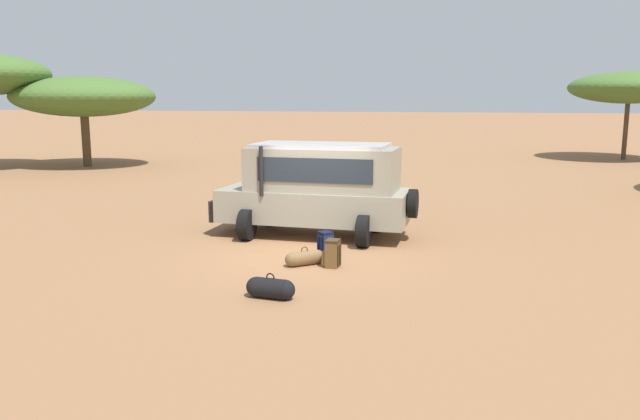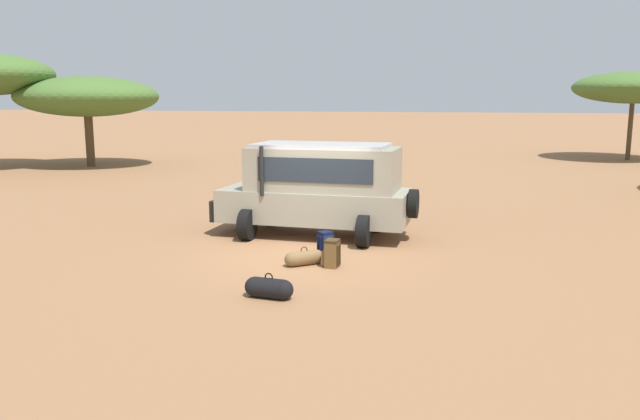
{
  "view_description": "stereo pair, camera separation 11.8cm",
  "coord_description": "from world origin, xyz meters",
  "px_view_note": "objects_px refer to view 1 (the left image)",
  "views": [
    {
      "loc": [
        4.05,
        -13.43,
        3.57
      ],
      "look_at": [
        0.21,
        0.45,
        1.0
      ],
      "focal_mm": 35.0,
      "sensor_mm": 36.0,
      "label": 1
    },
    {
      "loc": [
        4.17,
        -13.4,
        3.57
      ],
      "look_at": [
        0.21,
        0.45,
        1.0
      ],
      "focal_mm": 35.0,
      "sensor_mm": 36.0,
      "label": 2
    }
  ],
  "objects_px": {
    "backpack_cluster_center": "(332,254)",
    "duffel_bag_soft_canvas": "(270,288)",
    "acacia_tree_left_mid": "(83,97)",
    "acacia_tree_centre_back": "(629,88)",
    "duffel_bag_low_black_case": "(305,258)",
    "backpack_beside_front_wheel": "(326,245)",
    "safari_vehicle": "(318,187)"
  },
  "relations": [
    {
      "from": "backpack_beside_front_wheel",
      "to": "acacia_tree_centre_back",
      "type": "height_order",
      "value": "acacia_tree_centre_back"
    },
    {
      "from": "safari_vehicle",
      "to": "acacia_tree_centre_back",
      "type": "distance_m",
      "value": 27.96
    },
    {
      "from": "backpack_cluster_center",
      "to": "acacia_tree_centre_back",
      "type": "distance_m",
      "value": 30.3
    },
    {
      "from": "backpack_beside_front_wheel",
      "to": "backpack_cluster_center",
      "type": "distance_m",
      "value": 0.88
    },
    {
      "from": "safari_vehicle",
      "to": "acacia_tree_centre_back",
      "type": "xyz_separation_m",
      "value": [
        11.91,
        25.13,
        2.93
      ]
    },
    {
      "from": "backpack_cluster_center",
      "to": "acacia_tree_left_mid",
      "type": "bearing_deg",
      "value": 137.58
    },
    {
      "from": "safari_vehicle",
      "to": "duffel_bag_soft_canvas",
      "type": "bearing_deg",
      "value": -83.69
    },
    {
      "from": "backpack_cluster_center",
      "to": "acacia_tree_left_mid",
      "type": "xyz_separation_m",
      "value": [
        -17.67,
        16.15,
        3.39
      ]
    },
    {
      "from": "duffel_bag_soft_canvas",
      "to": "duffel_bag_low_black_case",
      "type": "bearing_deg",
      "value": 91.65
    },
    {
      "from": "backpack_cluster_center",
      "to": "duffel_bag_soft_canvas",
      "type": "bearing_deg",
      "value": -103.08
    },
    {
      "from": "safari_vehicle",
      "to": "backpack_cluster_center",
      "type": "bearing_deg",
      "value": -68.77
    },
    {
      "from": "backpack_cluster_center",
      "to": "duffel_bag_soft_canvas",
      "type": "xyz_separation_m",
      "value": [
        -0.55,
        -2.37,
        -0.11
      ]
    },
    {
      "from": "safari_vehicle",
      "to": "acacia_tree_left_mid",
      "type": "bearing_deg",
      "value": 141.34
    },
    {
      "from": "backpack_cluster_center",
      "to": "acacia_tree_left_mid",
      "type": "relative_size",
      "value": 0.08
    },
    {
      "from": "backpack_beside_front_wheel",
      "to": "backpack_cluster_center",
      "type": "bearing_deg",
      "value": -65.96
    },
    {
      "from": "acacia_tree_left_mid",
      "to": "acacia_tree_centre_back",
      "type": "relative_size",
      "value": 1.03
    },
    {
      "from": "acacia_tree_left_mid",
      "to": "acacia_tree_centre_back",
      "type": "xyz_separation_m",
      "value": [
        28.45,
        11.9,
        0.54
      ]
    },
    {
      "from": "duffel_bag_soft_canvas",
      "to": "acacia_tree_centre_back",
      "type": "bearing_deg",
      "value": 69.58
    },
    {
      "from": "backpack_cluster_center",
      "to": "duffel_bag_soft_canvas",
      "type": "distance_m",
      "value": 2.43
    },
    {
      "from": "acacia_tree_centre_back",
      "to": "duffel_bag_soft_canvas",
      "type": "bearing_deg",
      "value": -110.42
    },
    {
      "from": "safari_vehicle",
      "to": "duffel_bag_low_black_case",
      "type": "height_order",
      "value": "safari_vehicle"
    },
    {
      "from": "backpack_beside_front_wheel",
      "to": "acacia_tree_centre_back",
      "type": "bearing_deg",
      "value": 67.78
    },
    {
      "from": "duffel_bag_low_black_case",
      "to": "backpack_cluster_center",
      "type": "bearing_deg",
      "value": 1.14
    },
    {
      "from": "safari_vehicle",
      "to": "backpack_beside_front_wheel",
      "type": "xyz_separation_m",
      "value": [
        0.78,
        -2.12,
        -1.01
      ]
    },
    {
      "from": "acacia_tree_left_mid",
      "to": "safari_vehicle",
      "type": "bearing_deg",
      "value": -38.66
    },
    {
      "from": "duffel_bag_soft_canvas",
      "to": "acacia_tree_left_mid",
      "type": "bearing_deg",
      "value": 132.76
    },
    {
      "from": "duffel_bag_soft_canvas",
      "to": "acacia_tree_left_mid",
      "type": "distance_m",
      "value": 25.46
    },
    {
      "from": "backpack_beside_front_wheel",
      "to": "backpack_cluster_center",
      "type": "height_order",
      "value": "backpack_cluster_center"
    },
    {
      "from": "backpack_cluster_center",
      "to": "duffel_bag_low_black_case",
      "type": "distance_m",
      "value": 0.63
    },
    {
      "from": "backpack_beside_front_wheel",
      "to": "duffel_bag_low_black_case",
      "type": "distance_m",
      "value": 0.86
    },
    {
      "from": "safari_vehicle",
      "to": "acacia_tree_left_mid",
      "type": "height_order",
      "value": "acacia_tree_left_mid"
    },
    {
      "from": "safari_vehicle",
      "to": "duffel_bag_soft_canvas",
      "type": "distance_m",
      "value": 5.43
    }
  ]
}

